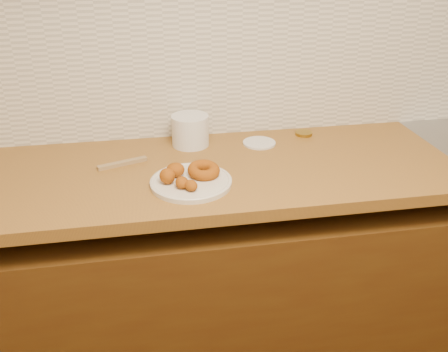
{
  "coord_description": "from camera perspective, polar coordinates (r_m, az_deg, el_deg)",
  "views": [
    {
      "loc": [
        -0.53,
        0.28,
        1.59
      ],
      "look_at": [
        -0.31,
        1.55,
        0.93
      ],
      "focal_mm": 38.0,
      "sensor_mm": 36.0,
      "label": 1
    }
  ],
  "objects": [
    {
      "name": "brass_jar_lid",
      "position": [
        1.87,
        9.56,
        5.08
      ],
      "size": [
        0.09,
        0.09,
        0.01
      ],
      "primitive_type": "cylinder",
      "rotation": [
        0.0,
        0.0,
        0.36
      ],
      "color": "olive",
      "rests_on": "butcher_block"
    },
    {
      "name": "wooden_utensil",
      "position": [
        1.63,
        -12.12,
        1.51
      ],
      "size": [
        0.17,
        0.07,
        0.01
      ],
      "primitive_type": "cube",
      "rotation": [
        0.0,
        0.0,
        0.33
      ],
      "color": "olive",
      "rests_on": "butcher_block"
    },
    {
      "name": "plastic_tub",
      "position": [
        1.73,
        -4.08,
        5.49
      ],
      "size": [
        0.15,
        0.15,
        0.11
      ],
      "primitive_type": "cylinder",
      "rotation": [
        0.0,
        0.0,
        0.16
      ],
      "color": "silver",
      "rests_on": "butcher_block"
    },
    {
      "name": "tub_lid",
      "position": [
        1.76,
        4.26,
        3.99
      ],
      "size": [
        0.13,
        0.13,
        0.01
      ],
      "primitive_type": "cylinder",
      "rotation": [
        0.0,
        0.0,
        -0.12
      ],
      "color": "silver",
      "rests_on": "butcher_block"
    },
    {
      "name": "backsplash",
      "position": [
        1.83,
        7.45,
        14.48
      ],
      "size": [
        3.6,
        0.02,
        0.6
      ],
      "primitive_type": "cube",
      "color": "silver",
      "rests_on": "wall_back"
    },
    {
      "name": "base_cabinet",
      "position": [
        1.93,
        8.57,
        -11.94
      ],
      "size": [
        3.6,
        0.6,
        0.77
      ],
      "primitive_type": "cube",
      "color": "#4C300E",
      "rests_on": "floor"
    },
    {
      "name": "fried_dough_chunks",
      "position": [
        1.45,
        -5.78,
        -0.01
      ],
      "size": [
        0.12,
        0.16,
        0.05
      ],
      "color": "#984704",
      "rests_on": "donut_plate"
    },
    {
      "name": "donut_plate",
      "position": [
        1.47,
        -3.98,
        -0.75
      ],
      "size": [
        0.25,
        0.25,
        0.01
      ],
      "primitive_type": "cylinder",
      "color": "beige",
      "rests_on": "butcher_block"
    },
    {
      "name": "butcher_block",
      "position": [
        1.59,
        -13.09,
        -0.35
      ],
      "size": [
        2.3,
        0.62,
        0.04
      ],
      "primitive_type": "cube",
      "color": "#8C5F1F",
      "rests_on": "base_cabinet"
    },
    {
      "name": "ring_donut",
      "position": [
        1.49,
        -2.48,
        0.71
      ],
      "size": [
        0.14,
        0.15,
        0.05
      ],
      "primitive_type": "torus",
      "rotation": [
        0.1,
        0.0,
        0.63
      ],
      "color": "#984704",
      "rests_on": "donut_plate"
    },
    {
      "name": "wall_back",
      "position": [
        1.82,
        7.63,
        19.18
      ],
      "size": [
        4.0,
        0.02,
        2.7
      ],
      "primitive_type": "cube",
      "color": "tan",
      "rests_on": "ground"
    }
  ]
}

